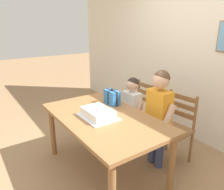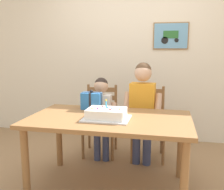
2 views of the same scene
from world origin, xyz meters
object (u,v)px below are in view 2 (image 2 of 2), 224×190
(birthday_cake, at_px, (107,114))
(child_older, at_px, (142,104))
(dining_table, at_px, (109,126))
(chair_left, at_px, (100,120))
(child_younger, at_px, (101,111))
(gift_box_red_large, at_px, (92,101))
(chair_right, at_px, (148,122))

(birthday_cake, bearing_deg, child_older, 68.59)
(dining_table, height_order, chair_left, chair_left)
(dining_table, bearing_deg, birthday_cake, -98.39)
(birthday_cake, relative_size, child_younger, 0.42)
(dining_table, distance_m, child_older, 0.68)
(birthday_cake, distance_m, gift_box_red_large, 0.46)
(dining_table, distance_m, gift_box_red_large, 0.45)
(dining_table, bearing_deg, chair_right, 69.96)
(birthday_cake, bearing_deg, gift_box_red_large, 124.90)
(birthday_cake, height_order, child_younger, child_younger)
(gift_box_red_large, bearing_deg, chair_left, 95.06)
(child_older, bearing_deg, chair_left, 157.45)
(chair_right, xyz_separation_m, child_older, (-0.05, -0.24, 0.29))
(gift_box_red_large, bearing_deg, dining_table, -47.99)
(birthday_cake, bearing_deg, chair_left, 108.40)
(dining_table, xyz_separation_m, chair_left, (-0.32, 0.86, -0.18))
(dining_table, xyz_separation_m, chair_right, (0.31, 0.86, -0.18))
(child_older, height_order, child_younger, child_older)
(chair_right, bearing_deg, gift_box_red_large, -136.31)
(chair_left, bearing_deg, dining_table, -69.54)
(birthday_cake, height_order, gift_box_red_large, gift_box_red_large)
(chair_right, bearing_deg, child_younger, -156.68)
(dining_table, xyz_separation_m, gift_box_red_large, (-0.27, 0.30, 0.18))
(dining_table, height_order, child_older, child_older)
(dining_table, relative_size, child_older, 1.27)
(dining_table, height_order, gift_box_red_large, gift_box_red_large)
(dining_table, relative_size, birthday_cake, 3.59)
(gift_box_red_large, distance_m, child_older, 0.62)
(birthday_cake, height_order, child_older, child_older)
(chair_right, height_order, child_younger, child_younger)
(dining_table, distance_m, chair_right, 0.94)
(dining_table, height_order, birthday_cake, birthday_cake)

